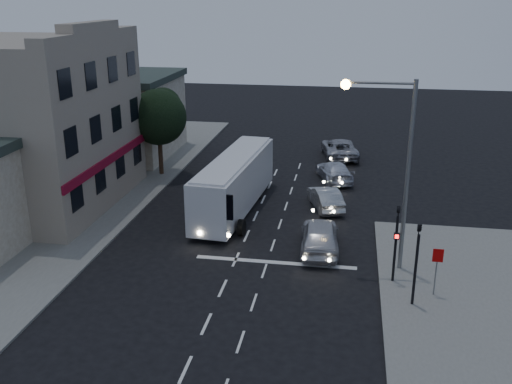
% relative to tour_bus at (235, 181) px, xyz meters
% --- Properties ---
extents(ground, '(120.00, 120.00, 0.00)m').
position_rel_tour_bus_xyz_m(ground, '(1.44, -8.88, -1.82)').
color(ground, black).
extents(sidewalk_far, '(12.00, 50.00, 0.12)m').
position_rel_tour_bus_xyz_m(sidewalk_far, '(-11.56, -0.88, -1.76)').
color(sidewalk_far, slate).
rests_on(sidewalk_far, ground).
extents(road_markings, '(8.00, 30.55, 0.01)m').
position_rel_tour_bus_xyz_m(road_markings, '(2.73, -5.57, -1.82)').
color(road_markings, silver).
rests_on(road_markings, ground).
extents(tour_bus, '(3.16, 11.14, 3.37)m').
position_rel_tour_bus_xyz_m(tour_bus, '(0.00, 0.00, 0.00)').
color(tour_bus, silver).
rests_on(tour_bus, ground).
extents(car_suv, '(2.22, 4.90, 1.63)m').
position_rel_tour_bus_xyz_m(car_suv, '(5.50, -5.08, -1.01)').
color(car_suv, silver).
rests_on(car_suv, ground).
extents(car_sedan_a, '(2.61, 4.33, 1.35)m').
position_rel_tour_bus_xyz_m(car_sedan_a, '(5.47, 1.14, -1.15)').
color(car_sedan_a, '#B2B2B3').
rests_on(car_sedan_a, ground).
extents(car_sedan_b, '(3.15, 5.02, 1.36)m').
position_rel_tour_bus_xyz_m(car_sedan_b, '(5.80, 6.92, -1.14)').
color(car_sedan_b, silver).
rests_on(car_sedan_b, ground).
extents(car_sedan_c, '(3.39, 5.84, 1.53)m').
position_rel_tour_bus_xyz_m(car_sedan_c, '(6.00, 13.10, -1.06)').
color(car_sedan_c, '#9B9BA4').
rests_on(car_sedan_c, ground).
extents(traffic_signal_main, '(0.25, 0.35, 4.10)m').
position_rel_tour_bus_xyz_m(traffic_signal_main, '(9.04, -8.10, 0.60)').
color(traffic_signal_main, black).
rests_on(traffic_signal_main, sidewalk_near).
extents(traffic_signal_side, '(0.18, 0.15, 4.10)m').
position_rel_tour_bus_xyz_m(traffic_signal_side, '(9.74, -10.08, 0.60)').
color(traffic_signal_side, black).
rests_on(traffic_signal_side, sidewalk_near).
extents(regulatory_sign, '(0.45, 0.12, 2.20)m').
position_rel_tour_bus_xyz_m(regulatory_sign, '(10.74, -9.12, -0.23)').
color(regulatory_sign, slate).
rests_on(regulatory_sign, sidewalk_near).
extents(streetlight, '(3.32, 0.44, 9.00)m').
position_rel_tour_bus_xyz_m(streetlight, '(8.79, -6.68, 3.91)').
color(streetlight, slate).
rests_on(streetlight, sidewalk_near).
extents(main_building, '(10.12, 12.00, 11.00)m').
position_rel_tour_bus_xyz_m(main_building, '(-12.52, -0.88, 3.34)').
color(main_building, gray).
rests_on(main_building, sidewalk_far).
extents(low_building_north, '(9.40, 9.40, 6.50)m').
position_rel_tour_bus_xyz_m(low_building_north, '(-12.06, 11.12, 1.57)').
color(low_building_north, tan).
rests_on(low_building_north, sidewalk_far).
extents(street_tree, '(4.00, 4.00, 6.20)m').
position_rel_tour_bus_xyz_m(street_tree, '(-6.77, 6.14, 2.67)').
color(street_tree, black).
rests_on(street_tree, sidewalk_far).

